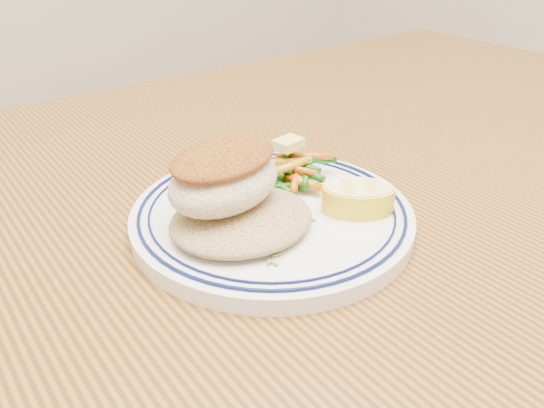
{
  "coord_description": "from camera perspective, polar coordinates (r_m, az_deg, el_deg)",
  "views": [
    {
      "loc": [
        -0.29,
        -0.34,
        1.0
      ],
      "look_at": [
        -0.04,
        -0.02,
        0.77
      ],
      "focal_mm": 35.0,
      "sensor_mm": 36.0,
      "label": 1
    }
  ],
  "objects": [
    {
      "name": "butter_pat",
      "position": [
        0.51,
        1.77,
        6.51
      ],
      "size": [
        0.03,
        0.02,
        0.01
      ],
      "primitive_type": "cube",
      "rotation": [
        0.0,
        0.0,
        0.16
      ],
      "color": "#E5D670",
      "rests_on": "vegetable_pile"
    },
    {
      "name": "rice_pilaf",
      "position": [
        0.43,
        -3.29,
        -1.3
      ],
      "size": [
        0.12,
        0.11,
        0.02
      ],
      "primitive_type": "ellipsoid",
      "color": "olive",
      "rests_on": "plate"
    },
    {
      "name": "vegetable_pile",
      "position": [
        0.51,
        1.52,
        3.91
      ],
      "size": [
        0.1,
        0.11,
        0.03
      ],
      "color": "#C05009",
      "rests_on": "plate"
    },
    {
      "name": "dining_table",
      "position": [
        0.57,
        2.21,
        -8.08
      ],
      "size": [
        1.5,
        0.9,
        0.75
      ],
      "color": "#533110",
      "rests_on": "ground"
    },
    {
      "name": "fish_fillet",
      "position": [
        0.43,
        -5.19,
        3.08
      ],
      "size": [
        0.12,
        0.1,
        0.05
      ],
      "color": "beige",
      "rests_on": "rice_pilaf"
    },
    {
      "name": "plate",
      "position": [
        0.47,
        0.0,
        -1.12
      ],
      "size": [
        0.25,
        0.25,
        0.02
      ],
      "color": "white",
      "rests_on": "dining_table"
    },
    {
      "name": "lemon_wedge",
      "position": [
        0.46,
        9.26,
        0.75
      ],
      "size": [
        0.08,
        0.08,
        0.02
      ],
      "color": "yellow",
      "rests_on": "plate"
    }
  ]
}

